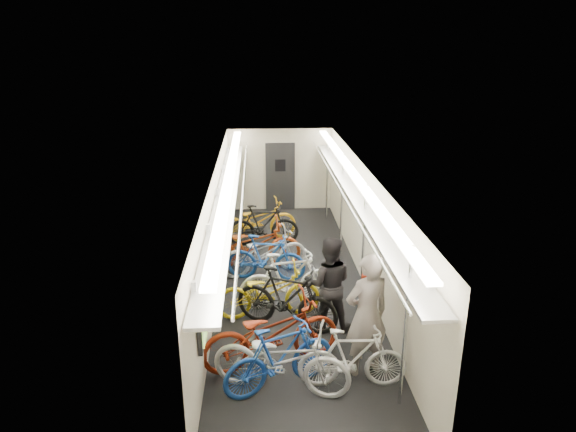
{
  "coord_description": "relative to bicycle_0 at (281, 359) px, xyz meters",
  "views": [
    {
      "loc": [
        -0.66,
        -9.6,
        4.82
      ],
      "look_at": [
        -0.01,
        0.98,
        1.15
      ],
      "focal_mm": 32.0,
      "sensor_mm": 36.0,
      "label": 1
    }
  ],
  "objects": [
    {
      "name": "train_car_shell",
      "position": [
        0.02,
        4.13,
        1.13
      ],
      "size": [
        10.0,
        10.0,
        10.0
      ],
      "color": "black",
      "rests_on": "ground"
    },
    {
      "name": "bicycle_0",
      "position": [
        0.0,
        0.0,
        0.0
      ],
      "size": [
        2.13,
        1.24,
        1.06
      ],
      "primitive_type": "imported",
      "rotation": [
        0.0,
        0.0,
        1.29
      ],
      "color": "silver",
      "rests_on": "ground"
    },
    {
      "name": "bicycle_1",
      "position": [
        -0.02,
        0.06,
        -0.0
      ],
      "size": [
        1.79,
        1.16,
        1.05
      ],
      "primitive_type": "imported",
      "rotation": [
        0.0,
        0.0,
        1.99
      ],
      "color": "#1B48A5",
      "rests_on": "ground"
    },
    {
      "name": "bicycle_2",
      "position": [
        -0.12,
        0.63,
        0.04
      ],
      "size": [
        2.3,
        1.31,
        1.14
      ],
      "primitive_type": "imported",
      "rotation": [
        0.0,
        0.0,
        1.84
      ],
      "color": "maroon",
      "rests_on": "ground"
    },
    {
      "name": "bicycle_3",
      "position": [
        0.17,
        1.71,
        0.04
      ],
      "size": [
        1.93,
        1.28,
        1.13
      ],
      "primitive_type": "imported",
      "rotation": [
        0.0,
        0.0,
        1.14
      ],
      "color": "black",
      "rests_on": "ground"
    },
    {
      "name": "bicycle_4",
      "position": [
        -0.13,
        2.12,
        -0.03
      ],
      "size": [
        1.95,
        0.84,
        0.99
      ],
      "primitive_type": "imported",
      "rotation": [
        0.0,
        0.0,
        1.67
      ],
      "color": "gold",
      "rests_on": "ground"
    },
    {
      "name": "bicycle_5",
      "position": [
        0.25,
        2.47,
        0.03
      ],
      "size": [
        1.91,
        0.77,
        1.11
      ],
      "primitive_type": "imported",
      "rotation": [
        0.0,
        0.0,
        1.71
      ],
      "color": "silver",
      "rests_on": "ground"
    },
    {
      "name": "bicycle_6",
      "position": [
        -0.17,
        3.94,
        -0.03
      ],
      "size": [
        2.02,
        1.2,
        1.0
      ],
      "primitive_type": "imported",
      "rotation": [
        0.0,
        0.0,
        1.87
      ],
      "color": "#A7A7AC",
      "rests_on": "ground"
    },
    {
      "name": "bicycle_7",
      "position": [
        -0.15,
        3.63,
        -0.03
      ],
      "size": [
        1.73,
        0.78,
        1.0
      ],
      "primitive_type": "imported",
      "rotation": [
        0.0,
        0.0,
        1.38
      ],
      "color": "#184392",
      "rests_on": "ground"
    },
    {
      "name": "bicycle_8",
      "position": [
        -0.44,
        4.18,
        0.04
      ],
      "size": [
        2.23,
        0.99,
        1.13
      ],
      "primitive_type": "imported",
      "rotation": [
        0.0,
        0.0,
        1.68
      ],
      "color": "#923410",
      "rests_on": "ground"
    },
    {
      "name": "bicycle_9",
      "position": [
        -0.17,
        5.56,
        -0.0
      ],
      "size": [
        1.75,
        0.52,
        1.05
      ],
      "primitive_type": "imported",
      "rotation": [
        0.0,
        0.0,
        1.59
      ],
      "color": "black",
      "rests_on": "ground"
    },
    {
      "name": "bicycle_10",
      "position": [
        -0.31,
        5.9,
        -0.01
      ],
      "size": [
        2.09,
        1.12,
        1.04
      ],
      "primitive_type": "imported",
      "rotation": [
        0.0,
        0.0,
        1.79
      ],
      "color": "#F1A916",
      "rests_on": "ground"
    },
    {
      "name": "bicycle_11",
      "position": [
        1.03,
        0.04,
        -0.05
      ],
      "size": [
        1.6,
        0.53,
        0.95
      ],
      "primitive_type": "imported",
      "rotation": [
        0.0,
        0.0,
        1.52
      ],
      "color": "white",
      "rests_on": "ground"
    },
    {
      "name": "passenger_near",
      "position": [
        1.28,
        0.39,
        0.44
      ],
      "size": [
        0.82,
        0.67,
        1.95
      ],
      "primitive_type": "imported",
      "rotation": [
        0.0,
        0.0,
        3.46
      ],
      "color": "gray",
      "rests_on": "ground"
    },
    {
      "name": "passenger_mid",
      "position": [
        0.89,
        1.67,
        0.32
      ],
      "size": [
        0.91,
        0.76,
        1.7
      ],
      "primitive_type": "imported",
      "rotation": [
        0.0,
        0.0,
        3.0
      ],
      "color": "black",
      "rests_on": "ground"
    },
    {
      "name": "backpack",
      "position": [
        1.39,
        0.71,
        0.75
      ],
      "size": [
        0.29,
        0.21,
        0.38
      ],
      "primitive_type": "cube",
      "rotation": [
        0.0,
        0.0,
        -0.3
      ],
      "color": "#A02310",
      "rests_on": "passenger_near"
    }
  ]
}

